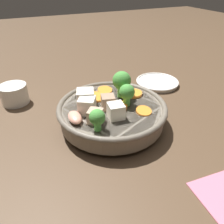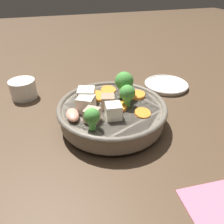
{
  "view_description": "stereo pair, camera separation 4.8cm",
  "coord_description": "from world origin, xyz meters",
  "views": [
    {
      "loc": [
        -0.17,
        -0.37,
        0.29
      ],
      "look_at": [
        0.0,
        0.0,
        0.03
      ],
      "focal_mm": 35.0,
      "sensor_mm": 36.0,
      "label": 1
    },
    {
      "loc": [
        -0.12,
        -0.38,
        0.29
      ],
      "look_at": [
        0.0,
        0.0,
        0.03
      ],
      "focal_mm": 35.0,
      "sensor_mm": 36.0,
      "label": 2
    }
  ],
  "objects": [
    {
      "name": "ground_plane",
      "position": [
        0.0,
        0.0,
        0.0
      ],
      "size": [
        3.0,
        3.0,
        0.0
      ],
      "primitive_type": "plane",
      "color": "#4C3826"
    },
    {
      "name": "stirfry_bowl",
      "position": [
        -0.0,
        0.0,
        0.04
      ],
      "size": [
        0.24,
        0.24,
        0.11
      ],
      "color": "slate",
      "rests_on": "ground_plane"
    },
    {
      "name": "side_saucer",
      "position": [
        0.21,
        0.13,
        0.01
      ],
      "size": [
        0.13,
        0.13,
        0.01
      ],
      "color": "white",
      "rests_on": "ground_plane"
    },
    {
      "name": "tea_cup",
      "position": [
        -0.19,
        0.19,
        0.03
      ],
      "size": [
        0.07,
        0.07,
        0.05
      ],
      "color": "white",
      "rests_on": "ground_plane"
    },
    {
      "name": "napkin",
      "position": [
        0.09,
        -0.24,
        0.0
      ],
      "size": [
        0.12,
        0.09,
        0.0
      ],
      "color": "#D16B84",
      "rests_on": "ground_plane"
    }
  ]
}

